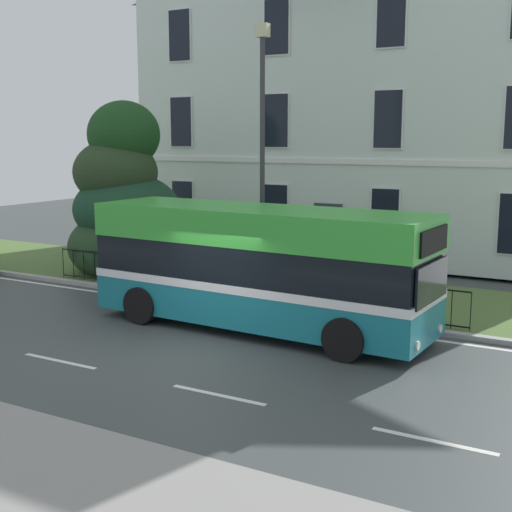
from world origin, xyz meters
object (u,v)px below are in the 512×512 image
at_px(evergreen_tree, 122,203).
at_px(litter_bin, 218,272).
at_px(single_decker_bus, 259,266).
at_px(georgian_townhouse, 373,90).
at_px(street_lamp_post, 262,147).

distance_m(evergreen_tree, litter_bin, 5.09).
height_order(single_decker_bus, litter_bin, single_decker_bus).
xyz_separation_m(georgian_townhouse, litter_bin, (-1.06, -10.25, -5.93)).
distance_m(evergreen_tree, street_lamp_post, 6.72).
bearing_deg(georgian_townhouse, single_decker_bus, -81.64).
bearing_deg(evergreen_tree, street_lamp_post, -12.43).
bearing_deg(street_lamp_post, evergreen_tree, 167.57).
height_order(evergreen_tree, street_lamp_post, street_lamp_post).
bearing_deg(litter_bin, georgian_townhouse, 84.12).
xyz_separation_m(georgian_townhouse, single_decker_bus, (1.91, -13.03, -5.02)).
bearing_deg(single_decker_bus, evergreen_tree, 155.31).
xyz_separation_m(evergreen_tree, litter_bin, (4.62, -1.15, -1.79)).
xyz_separation_m(georgian_townhouse, street_lamp_post, (0.60, -10.49, -2.18)).
xyz_separation_m(single_decker_bus, street_lamp_post, (-1.31, 2.54, 2.84)).
distance_m(georgian_townhouse, street_lamp_post, 10.73).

